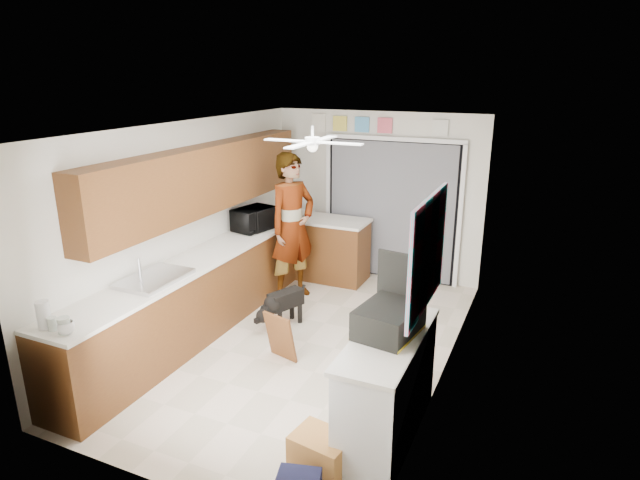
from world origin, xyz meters
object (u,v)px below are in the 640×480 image
(dog, at_px, (286,306))
(cup, at_px, (66,328))
(man, at_px, (292,227))
(suitcase, at_px, (389,320))
(paper_towel_roll, at_px, (43,315))
(cardboard_box, at_px, (321,451))
(microwave, at_px, (254,219))

(dog, bearing_deg, cup, -81.92)
(man, bearing_deg, suitcase, -115.83)
(paper_towel_roll, height_order, dog, paper_towel_roll)
(paper_towel_roll, distance_m, dog, 2.87)
(cardboard_box, bearing_deg, suitcase, 64.51)
(paper_towel_roll, relative_size, dog, 0.39)
(cup, xyz_separation_m, paper_towel_roll, (-0.25, 0.00, 0.07))
(cup, relative_size, dog, 0.22)
(cardboard_box, height_order, dog, dog)
(cardboard_box, bearing_deg, cup, -168.48)
(microwave, relative_size, suitcase, 0.97)
(microwave, height_order, paper_towel_roll, microwave)
(man, xyz_separation_m, dog, (0.32, -0.85, -0.77))
(cup, relative_size, suitcase, 0.24)
(cup, height_order, cardboard_box, cup)
(cup, distance_m, man, 3.44)
(microwave, xyz_separation_m, man, (0.54, 0.11, -0.08))
(cup, bearing_deg, paper_towel_roll, 180.00)
(microwave, distance_m, cardboard_box, 3.80)
(dog, bearing_deg, man, 134.55)
(suitcase, bearing_deg, dog, 148.66)
(paper_towel_roll, distance_m, man, 3.48)
(suitcase, bearing_deg, cardboard_box, -106.93)
(microwave, distance_m, dog, 1.41)
(cup, xyz_separation_m, man, (0.39, 3.42, 0.02))
(man, bearing_deg, microwave, 124.12)
(cup, bearing_deg, suitcase, 24.19)
(microwave, distance_m, man, 0.56)
(paper_towel_roll, bearing_deg, man, 79.37)
(microwave, xyz_separation_m, cardboard_box, (2.30, -2.87, -0.95))
(cardboard_box, bearing_deg, microwave, 128.67)
(cup, height_order, man, man)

